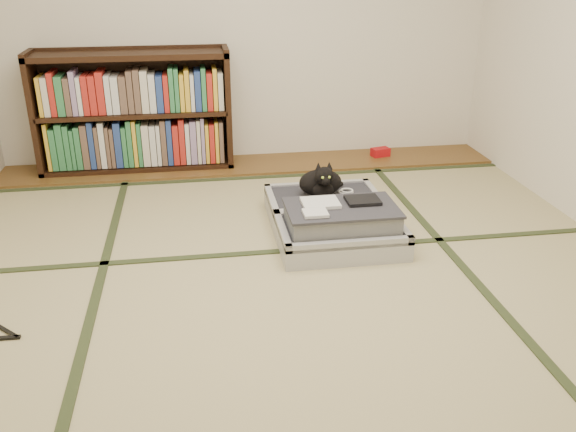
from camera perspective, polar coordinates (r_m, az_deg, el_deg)
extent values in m
plane|color=tan|center=(3.26, 0.08, -6.52)|extent=(4.50, 4.50, 0.00)
cube|color=brown|center=(5.08, -3.46, 4.82)|extent=(4.00, 0.50, 0.02)
cube|color=#B10E13|center=(5.30, 8.64, 5.93)|extent=(0.17, 0.12, 0.07)
plane|color=silver|center=(5.08, -4.09, 18.56)|extent=(4.00, 0.00, 4.00)
cube|color=#2D381E|center=(3.28, -17.61, -7.51)|extent=(0.05, 4.50, 0.01)
cube|color=#2D381E|center=(3.54, 16.36, -4.94)|extent=(0.05, 4.50, 0.01)
cube|color=#2D381E|center=(3.61, -0.91, -3.32)|extent=(4.00, 0.05, 0.01)
cube|color=#2D381E|center=(4.80, -3.09, 3.62)|extent=(4.00, 0.05, 0.01)
cube|color=black|center=(5.14, -22.43, 8.67)|extent=(0.04, 0.35, 0.97)
cube|color=black|center=(5.00, -5.67, 9.95)|extent=(0.04, 0.35, 0.97)
cube|color=black|center=(5.14, -13.70, 4.64)|extent=(1.51, 0.35, 0.04)
cube|color=black|center=(4.93, -14.70, 14.35)|extent=(1.51, 0.35, 0.04)
cube|color=black|center=(5.02, -14.18, 9.38)|extent=(1.45, 0.35, 0.03)
cube|color=black|center=(5.17, -14.05, 9.83)|extent=(1.51, 0.02, 0.97)
cube|color=gray|center=(5.05, -13.95, 6.93)|extent=(1.36, 0.24, 0.41)
cube|color=gray|center=(4.96, -14.42, 11.45)|extent=(1.36, 0.24, 0.37)
cube|color=#A8A9AD|center=(3.64, 4.95, -2.09)|extent=(0.74, 0.49, 0.13)
cube|color=#2F2F37|center=(3.63, 4.97, -1.62)|extent=(0.66, 0.41, 0.10)
cube|color=#A8A9AD|center=(3.41, 5.87, -2.67)|extent=(0.74, 0.04, 0.05)
cube|color=#A8A9AD|center=(3.81, 4.19, 0.29)|extent=(0.74, 0.04, 0.05)
cube|color=#A8A9AD|center=(3.55, -0.51, -1.47)|extent=(0.04, 0.49, 0.05)
cube|color=#A8A9AD|center=(3.71, 10.25, -0.74)|extent=(0.04, 0.49, 0.05)
cube|color=#A8A9AD|center=(4.08, 3.34, 0.86)|extent=(0.74, 0.49, 0.13)
cube|color=#2F2F37|center=(4.07, 3.35, 1.29)|extent=(0.66, 0.41, 0.10)
cube|color=#A8A9AD|center=(3.85, 4.07, 0.52)|extent=(0.74, 0.04, 0.05)
cube|color=#A8A9AD|center=(4.26, 2.73, 2.87)|extent=(0.74, 0.04, 0.05)
cube|color=#A8A9AD|center=(4.00, -1.54, 1.47)|extent=(0.04, 0.49, 0.05)
cube|color=#A8A9AD|center=(4.14, 8.11, 2.02)|extent=(0.04, 0.49, 0.05)
cylinder|color=black|center=(3.83, 4.13, 0.47)|extent=(0.66, 0.02, 0.02)
cube|color=gray|center=(3.59, 5.02, -0.32)|extent=(0.63, 0.38, 0.13)
cube|color=#323138|center=(3.56, 5.06, 0.77)|extent=(0.65, 0.40, 0.01)
cube|color=silver|center=(3.57, 3.04, 1.25)|extent=(0.22, 0.18, 0.02)
cube|color=black|center=(3.63, 7.00, 1.48)|extent=(0.20, 0.16, 0.02)
cube|color=silver|center=(3.43, 2.58, 0.27)|extent=(0.14, 0.12, 0.02)
cube|color=white|center=(3.39, 2.32, -3.95)|extent=(0.06, 0.01, 0.04)
cube|color=white|center=(3.42, 4.26, -3.99)|extent=(0.05, 0.01, 0.03)
cube|color=orange|center=(3.50, 9.78, -3.36)|extent=(0.05, 0.01, 0.03)
cube|color=#197F33|center=(3.47, 8.72, -3.16)|extent=(0.04, 0.01, 0.03)
ellipsoid|color=black|center=(4.04, 3.05, 3.14)|extent=(0.29, 0.19, 0.18)
ellipsoid|color=black|center=(3.97, 3.29, 2.46)|extent=(0.14, 0.10, 0.10)
ellipsoid|color=black|center=(3.90, 3.41, 3.79)|extent=(0.12, 0.11, 0.12)
sphere|color=black|center=(3.86, 3.56, 3.27)|extent=(0.06, 0.06, 0.06)
cone|color=black|center=(3.89, 2.86, 4.68)|extent=(0.04, 0.05, 0.06)
cone|color=black|center=(3.91, 3.88, 4.72)|extent=(0.04, 0.05, 0.06)
sphere|color=#A5BF33|center=(3.85, 3.26, 3.61)|extent=(0.02, 0.02, 0.02)
sphere|color=#A5BF33|center=(3.86, 3.89, 3.64)|extent=(0.02, 0.02, 0.02)
cylinder|color=black|center=(4.16, 4.11, 2.80)|extent=(0.17, 0.10, 0.03)
torus|color=white|center=(4.12, 5.45, 2.25)|extent=(0.10, 0.10, 0.01)
torus|color=white|center=(4.11, 5.54, 2.38)|extent=(0.09, 0.09, 0.01)
cube|color=black|center=(3.18, -24.97, -9.63)|extent=(0.17, 0.16, 0.01)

